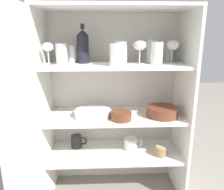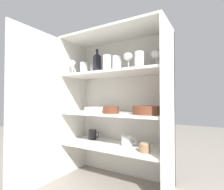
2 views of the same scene
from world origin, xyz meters
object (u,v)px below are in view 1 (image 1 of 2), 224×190
at_px(serving_bowl_small, 121,115).
at_px(storage_jar, 160,151).
at_px(wine_bottle, 83,46).
at_px(plate_stack_white, 93,113).
at_px(mixing_bowl_large, 162,111).
at_px(coffee_mug_primary, 77,141).

xyz_separation_m(serving_bowl_small, storage_jar, (0.27, 0.02, -0.27)).
bearing_deg(serving_bowl_small, wine_bottle, 149.35).
distance_m(wine_bottle, plate_stack_white, 0.44).
bearing_deg(mixing_bowl_large, coffee_mug_primary, 169.04).
height_order(mixing_bowl_large, coffee_mug_primary, mixing_bowl_large).
relative_size(plate_stack_white, mixing_bowl_large, 1.16).
relative_size(plate_stack_white, serving_bowl_small, 1.87).
bearing_deg(plate_stack_white, wine_bottle, 129.65).
bearing_deg(coffee_mug_primary, plate_stack_white, -36.67).
distance_m(wine_bottle, serving_bowl_small, 0.51).
bearing_deg(wine_bottle, serving_bowl_small, -30.65).
bearing_deg(storage_jar, serving_bowl_small, -174.90).
distance_m(plate_stack_white, coffee_mug_primary, 0.30).
bearing_deg(storage_jar, plate_stack_white, 173.89).
xyz_separation_m(wine_bottle, mixing_bowl_large, (0.52, -0.09, -0.42)).
height_order(plate_stack_white, mixing_bowl_large, mixing_bowl_large).
xyz_separation_m(coffee_mug_primary, storage_jar, (0.58, -0.14, -0.01)).
height_order(wine_bottle, serving_bowl_small, wine_bottle).
xyz_separation_m(plate_stack_white, serving_bowl_small, (0.18, -0.07, 0.01)).
bearing_deg(coffee_mug_primary, wine_bottle, -20.30).
height_order(coffee_mug_primary, storage_jar, coffee_mug_primary).
relative_size(wine_bottle, plate_stack_white, 1.02).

